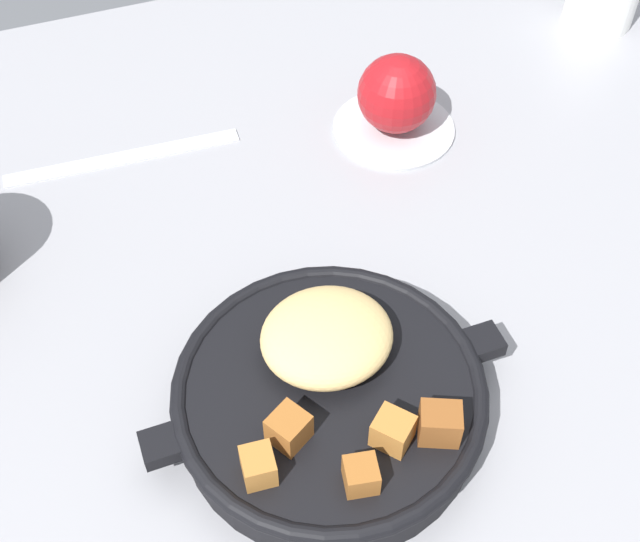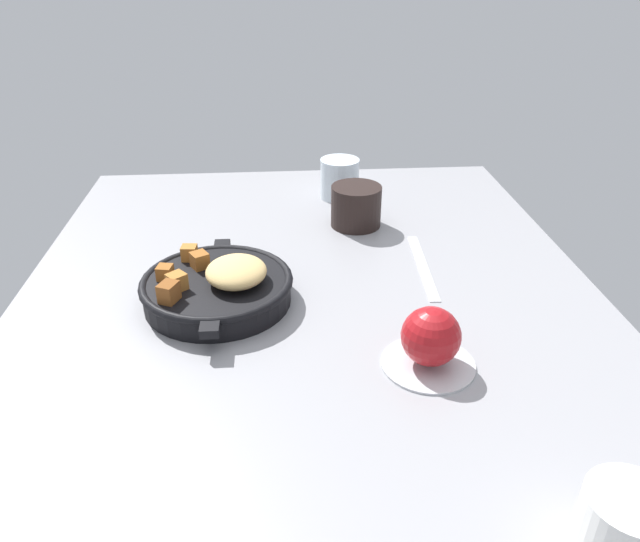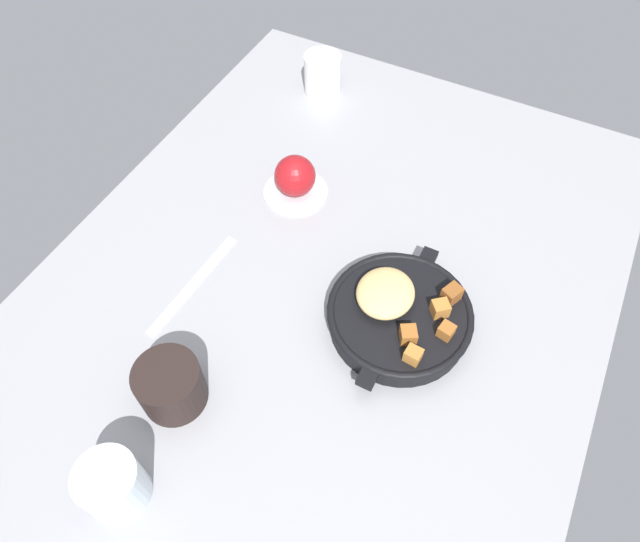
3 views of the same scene
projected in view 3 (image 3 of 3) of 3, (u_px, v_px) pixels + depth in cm
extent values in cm
cube|color=gray|center=(326.00, 284.00, 90.78)|extent=(113.25, 84.89, 2.40)
cylinder|color=black|center=(399.00, 318.00, 83.64)|extent=(20.58, 20.58, 3.65)
torus|color=black|center=(400.00, 312.00, 82.39)|extent=(21.37, 21.37, 1.20)
cube|color=black|center=(428.00, 257.00, 88.53)|extent=(2.64, 2.40, 1.20)
cube|color=black|center=(367.00, 378.00, 76.67)|extent=(2.64, 2.40, 1.20)
ellipsoid|color=tan|center=(385.00, 293.00, 82.07)|extent=(9.11, 8.40, 3.20)
cube|color=#A86B2D|center=(439.00, 311.00, 80.85)|extent=(3.13, 3.15, 2.33)
cube|color=#935623|center=(408.00, 335.00, 78.62)|extent=(3.10, 3.07, 2.30)
cube|color=#935623|center=(446.00, 331.00, 79.13)|extent=(2.37, 2.36, 2.02)
cube|color=#A86B2D|center=(413.00, 355.00, 76.87)|extent=(2.17, 2.35, 2.19)
cube|color=brown|center=(452.00, 294.00, 82.31)|extent=(3.23, 2.98, 2.60)
cylinder|color=#B7BABF|center=(296.00, 192.00, 100.37)|extent=(11.42, 11.42, 0.60)
sphere|color=maroon|center=(295.00, 176.00, 97.21)|extent=(7.16, 7.16, 7.16)
cube|color=silver|center=(193.00, 284.00, 89.11)|extent=(21.25, 2.71, 0.36)
cylinder|color=white|center=(323.00, 74.00, 113.90)|extent=(7.33, 7.33, 8.02)
cylinder|color=silver|center=(113.00, 485.00, 67.86)|extent=(7.65, 7.65, 7.73)
cylinder|color=black|center=(171.00, 386.00, 75.46)|extent=(8.91, 8.91, 7.33)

